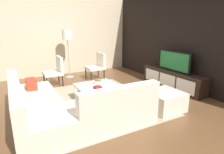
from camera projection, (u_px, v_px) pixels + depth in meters
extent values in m
plane|color=brown|center=(97.00, 103.00, 4.39)|extent=(14.00, 14.00, 0.00)
cube|color=black|center=(184.00, 38.00, 5.28)|extent=(6.40, 0.12, 2.80)
cube|color=beige|center=(64.00, 35.00, 6.82)|extent=(0.12, 5.20, 2.80)
cube|color=tan|center=(95.00, 102.00, 4.47)|extent=(3.04, 2.60, 0.01)
cube|color=black|center=(172.00, 79.00, 5.44)|extent=(2.07, 0.42, 0.50)
cube|color=white|center=(152.00, 75.00, 5.88)|extent=(0.58, 0.01, 0.35)
cube|color=white|center=(167.00, 80.00, 5.34)|extent=(0.58, 0.01, 0.35)
cube|color=white|center=(185.00, 87.00, 4.80)|extent=(0.58, 0.01, 0.35)
cube|color=black|center=(174.00, 61.00, 5.30)|extent=(1.15, 0.05, 0.57)
cube|color=#1E7238|center=(173.00, 61.00, 5.29)|extent=(1.03, 0.01, 0.48)
cube|color=silver|center=(38.00, 110.00, 3.56)|extent=(2.35, 0.85, 0.42)
cube|color=silver|center=(15.00, 93.00, 3.30)|extent=(2.35, 0.18, 0.38)
cube|color=silver|center=(111.00, 112.00, 3.47)|extent=(0.85, 1.49, 0.42)
cube|color=silver|center=(121.00, 98.00, 3.08)|extent=(0.18, 1.49, 0.38)
cube|color=red|center=(31.00, 84.00, 4.07)|extent=(0.36, 0.20, 0.22)
cube|color=red|center=(128.00, 96.00, 3.58)|extent=(0.60, 0.44, 0.06)
cube|color=black|center=(99.00, 95.00, 4.48)|extent=(0.79, 0.74, 0.33)
cube|color=white|center=(98.00, 87.00, 4.43)|extent=(0.99, 0.93, 0.05)
cylinder|color=black|center=(44.00, 79.00, 5.74)|extent=(0.04, 0.04, 0.38)
cylinder|color=black|center=(47.00, 83.00, 5.34)|extent=(0.04, 0.04, 0.38)
cylinder|color=black|center=(59.00, 77.00, 5.94)|extent=(0.04, 0.04, 0.38)
cylinder|color=black|center=(63.00, 80.00, 5.54)|extent=(0.04, 0.04, 0.38)
cube|color=silver|center=(53.00, 73.00, 5.59)|extent=(0.55, 0.52, 0.08)
cube|color=silver|center=(60.00, 64.00, 5.62)|extent=(0.55, 0.08, 0.45)
cylinder|color=#A5A5AA|center=(70.00, 77.00, 6.60)|extent=(0.28, 0.28, 0.02)
cylinder|color=#A5A5AA|center=(69.00, 58.00, 6.43)|extent=(0.03, 0.03, 1.28)
cylinder|color=white|center=(67.00, 34.00, 6.21)|extent=(0.34, 0.34, 0.32)
cube|color=silver|center=(164.00, 101.00, 4.03)|extent=(0.70, 0.70, 0.40)
cylinder|color=silver|center=(99.00, 82.00, 4.61)|extent=(0.28, 0.28, 0.07)
sphere|color=#4C8C33|center=(99.00, 80.00, 4.57)|extent=(0.10, 0.10, 0.10)
sphere|color=#B23326|center=(100.00, 80.00, 4.63)|extent=(0.07, 0.07, 0.07)
sphere|color=#B23326|center=(96.00, 80.00, 4.60)|extent=(0.09, 0.09, 0.09)
cylinder|color=black|center=(86.00, 73.00, 6.45)|extent=(0.04, 0.04, 0.38)
cylinder|color=black|center=(91.00, 76.00, 6.05)|extent=(0.04, 0.04, 0.38)
cylinder|color=black|center=(98.00, 71.00, 6.67)|extent=(0.04, 0.04, 0.38)
cylinder|color=black|center=(104.00, 74.00, 6.27)|extent=(0.04, 0.04, 0.38)
cube|color=silver|center=(95.00, 68.00, 6.31)|extent=(0.55, 0.54, 0.08)
cube|color=silver|center=(101.00, 59.00, 6.35)|extent=(0.55, 0.08, 0.45)
cube|color=#2D516B|center=(98.00, 89.00, 4.18)|extent=(0.14, 0.14, 0.02)
cube|color=#2D516B|center=(97.00, 88.00, 4.18)|extent=(0.18, 0.13, 0.02)
cube|color=maroon|center=(98.00, 87.00, 4.17)|extent=(0.17, 0.15, 0.03)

